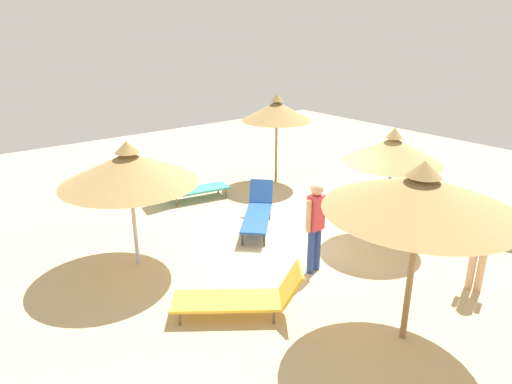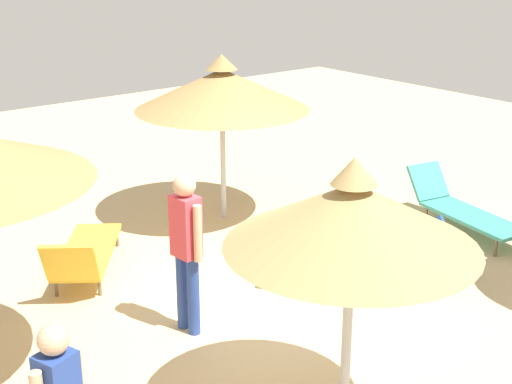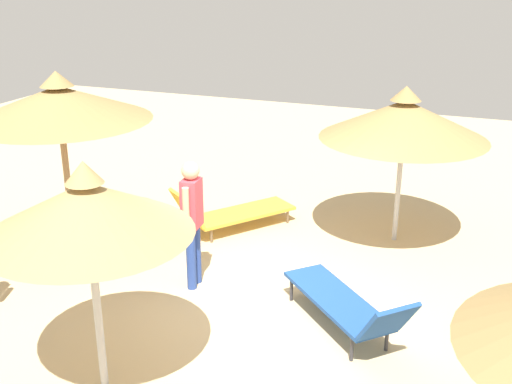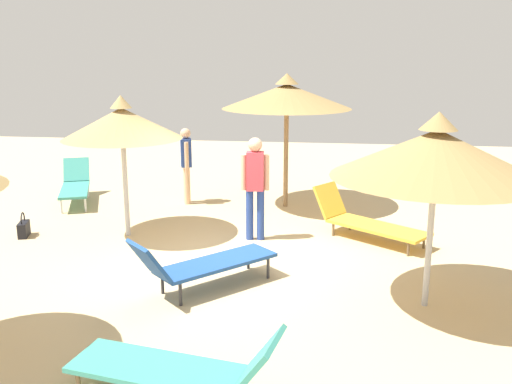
% 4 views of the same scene
% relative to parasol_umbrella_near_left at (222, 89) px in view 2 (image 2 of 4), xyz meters
% --- Properties ---
extents(ground, '(24.00, 24.00, 0.10)m').
position_rel_parasol_umbrella_near_left_xyz_m(ground, '(-1.28, -2.77, -2.03)').
color(ground, tan).
extents(parasol_umbrella_near_left, '(2.55, 2.55, 2.48)m').
position_rel_parasol_umbrella_near_left_xyz_m(parasol_umbrella_near_left, '(0.00, 0.00, 0.00)').
color(parasol_umbrella_near_left, '#B2B2B7').
rests_on(parasol_umbrella_near_left, ground).
extents(parasol_umbrella_back, '(2.04, 2.04, 2.47)m').
position_rel_parasol_umbrella_near_left_xyz_m(parasol_umbrella_back, '(-2.25, -4.79, 0.02)').
color(parasol_umbrella_back, '#B2B2B7').
rests_on(parasol_umbrella_back, ground).
extents(lounge_chair_front, '(1.87, 1.85, 0.87)m').
position_rel_parasol_umbrella_near_left_xyz_m(lounge_chair_front, '(-0.08, -2.95, -1.58)').
color(lounge_chair_front, '#1E478C').
rests_on(lounge_chair_front, ground).
extents(lounge_chair_far_left, '(1.72, 2.03, 0.84)m').
position_rel_parasol_umbrella_near_left_xyz_m(lounge_chair_far_left, '(-2.62, -0.63, -1.65)').
color(lounge_chair_far_left, gold).
rests_on(lounge_chair_far_left, ground).
extents(lounge_chair_center, '(0.95, 2.09, 0.78)m').
position_rel_parasol_umbrella_near_left_xyz_m(lounge_chair_center, '(2.39, -2.57, -1.64)').
color(lounge_chair_center, teal).
rests_on(lounge_chair_center, ground).
extents(person_standing_far_right, '(0.24, 0.48, 1.78)m').
position_rel_parasol_umbrella_near_left_xyz_m(person_standing_far_right, '(-2.32, -2.51, -0.95)').
color(person_standing_far_right, navy).
rests_on(person_standing_far_right, ground).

